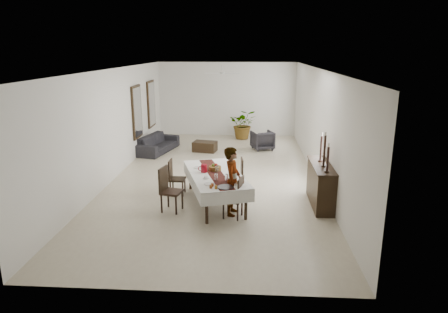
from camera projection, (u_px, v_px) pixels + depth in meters
floor at (216, 176)px, 12.15m from camera, size 6.00×12.00×0.00m
ceiling at (215, 69)px, 11.31m from camera, size 6.00×12.00×0.02m
wall_back at (227, 99)px, 17.51m from camera, size 6.00×0.02×3.20m
wall_front at (181, 198)px, 5.95m from camera, size 6.00×0.02×3.20m
wall_left at (115, 123)px, 11.91m from camera, size 0.02×12.00×3.20m
wall_right at (318, 126)px, 11.55m from camera, size 0.02×12.00×3.20m
dining_table_top at (215, 175)px, 9.86m from camera, size 1.70×2.64×0.05m
table_leg_fl at (207, 208)px, 8.77m from camera, size 0.09×0.09×0.71m
table_leg_fr at (246, 205)px, 8.97m from camera, size 0.09×0.09×0.71m
table_leg_bl at (190, 177)px, 10.95m from camera, size 0.09×0.09×0.71m
table_leg_br at (222, 174)px, 11.15m from camera, size 0.09×0.09×0.71m
tablecloth_top at (215, 174)px, 9.85m from camera, size 1.93×2.87×0.01m
tablecloth_drape_left at (191, 181)px, 9.75m from camera, size 0.79×2.52×0.31m
tablecloth_drape_right at (238, 177)px, 10.02m from camera, size 0.79×2.52×0.31m
tablecloth_drape_near at (228, 198)px, 8.66m from camera, size 1.15×0.37×0.31m
tablecloth_drape_far at (205, 165)px, 11.12m from camera, size 1.15×0.37×0.31m
table_runner at (215, 173)px, 9.85m from camera, size 1.10×2.55×0.00m
red_pitcher at (204, 168)px, 9.91m from camera, size 0.19×0.19×0.20m
pitcher_handle at (200, 169)px, 9.89m from camera, size 0.12×0.06×0.12m
wine_glass_near at (227, 178)px, 9.23m from camera, size 0.07×0.07×0.17m
wine_glass_mid at (216, 177)px, 9.28m from camera, size 0.07×0.07×0.17m
wine_glass_far at (217, 169)px, 9.89m from camera, size 0.07×0.07×0.17m
teacup_right at (234, 179)px, 9.34m from camera, size 0.09×0.09×0.06m
saucer_right at (234, 180)px, 9.34m from camera, size 0.15×0.15×0.01m
teacup_left at (206, 177)px, 9.44m from camera, size 0.09×0.09×0.06m
saucer_left at (206, 178)px, 9.44m from camera, size 0.15×0.15×0.01m
plate_near_right at (238, 184)px, 9.06m from camera, size 0.25×0.25×0.02m
bread_near_right at (238, 183)px, 9.05m from camera, size 0.09×0.09×0.09m
plate_near_left at (209, 184)px, 9.06m from camera, size 0.25×0.25×0.02m
plate_far_left at (198, 168)px, 10.30m from camera, size 0.25×0.25×0.02m
serving_tray at (226, 187)px, 8.84m from camera, size 0.37×0.37×0.02m
jam_jar_a at (216, 187)px, 8.75m from camera, size 0.07×0.07×0.08m
jam_jar_b at (211, 187)px, 8.79m from camera, size 0.07×0.07×0.08m
jam_jar_c at (212, 185)px, 8.90m from camera, size 0.07×0.07×0.08m
fruit_basket at (215, 168)px, 10.09m from camera, size 0.31×0.31×0.10m
fruit_red at (216, 165)px, 10.09m from camera, size 0.09×0.09×0.09m
fruit_green at (213, 165)px, 10.09m from camera, size 0.08×0.08×0.08m
chair_right_near_seat at (233, 200)px, 9.08m from camera, size 0.51×0.51×0.05m
chair_right_near_leg_fl at (238, 213)px, 8.94m from camera, size 0.05×0.05×0.41m
chair_right_near_leg_fr at (242, 207)px, 9.24m from camera, size 0.05×0.05×0.41m
chair_right_near_leg_bl at (223, 211)px, 9.04m from camera, size 0.05×0.05×0.41m
chair_right_near_leg_br at (228, 205)px, 9.35m from camera, size 0.05×0.05×0.41m
chair_right_near_back at (241, 189)px, 8.95m from camera, size 0.14×0.41×0.52m
chair_right_far_seat at (235, 177)px, 10.69m from camera, size 0.44×0.44×0.05m
chair_right_far_leg_fl at (242, 187)px, 10.60m from camera, size 0.04×0.04×0.39m
chair_right_far_leg_fr at (241, 183)px, 10.91m from camera, size 0.04×0.04×0.39m
chair_right_far_leg_bl at (230, 187)px, 10.58m from camera, size 0.04×0.04×0.39m
chair_right_far_leg_br at (229, 183)px, 10.90m from camera, size 0.04×0.04×0.39m
chair_right_far_back at (242, 168)px, 10.63m from camera, size 0.08×0.40×0.50m
chair_left_near_seat at (172, 192)px, 9.44m from camera, size 0.55×0.55×0.05m
chair_left_near_leg_fl at (168, 198)px, 9.73m from camera, size 0.05×0.05×0.45m
chair_left_near_leg_fr at (162, 204)px, 9.38m from camera, size 0.05×0.05×0.45m
chair_left_near_leg_bl at (182, 200)px, 9.62m from camera, size 0.05×0.05×0.45m
chair_left_near_leg_br at (176, 206)px, 9.28m from camera, size 0.05×0.05×0.45m
chair_left_near_back at (163, 179)px, 9.41m from camera, size 0.15×0.45×0.58m
chair_left_far_seat at (177, 179)px, 10.54m from camera, size 0.41×0.41×0.05m
chair_left_far_leg_fl at (173, 185)px, 10.77m from camera, size 0.04×0.04×0.39m
chair_left_far_leg_fr at (170, 189)px, 10.45m from camera, size 0.04×0.04×0.39m
chair_left_far_leg_bl at (185, 185)px, 10.74m from camera, size 0.04×0.04×0.39m
chair_left_far_leg_br at (183, 189)px, 10.43m from camera, size 0.04×0.04×0.39m
chair_left_far_back at (170, 169)px, 10.48m from camera, size 0.05×0.40×0.51m
woman at (232, 181)px, 9.18m from camera, size 0.46×0.63×1.61m
sideboard_body at (321, 185)px, 9.81m from camera, size 0.45×1.67×1.00m
sideboard_top at (322, 165)px, 9.67m from camera, size 0.49×1.74×0.03m
candlestick_near_base at (327, 171)px, 9.07m from camera, size 0.11×0.11×0.03m
candlestick_near_shaft at (328, 159)px, 9.00m from camera, size 0.06×0.06×0.56m
candlestick_near_candle at (329, 145)px, 8.91m from camera, size 0.04×0.04×0.09m
candlestick_mid_base at (323, 166)px, 9.50m from camera, size 0.11×0.11×0.03m
candlestick_mid_shaft at (324, 150)px, 9.40m from camera, size 0.06×0.06×0.72m
candlestick_mid_candle at (326, 134)px, 9.30m from camera, size 0.04×0.04×0.09m
candlestick_far_base at (320, 161)px, 9.93m from camera, size 0.11×0.11×0.03m
candlestick_far_shaft at (321, 148)px, 9.85m from camera, size 0.06×0.06×0.61m
candlestick_far_candle at (322, 134)px, 9.76m from camera, size 0.04×0.04×0.09m
sofa at (158, 143)px, 14.96m from camera, size 1.33×2.31×0.63m
armchair at (262, 140)px, 15.30m from camera, size 0.98×0.99×0.71m
coffee_table at (205, 146)px, 15.03m from camera, size 0.95×0.73×0.38m
potted_plant at (243, 124)px, 17.04m from camera, size 1.15×1.00×1.27m
mirror_frame_near at (137, 112)px, 14.03m from camera, size 0.06×1.05×1.85m
mirror_glass_near at (138, 112)px, 14.03m from camera, size 0.01×0.90×1.70m
mirror_frame_far at (151, 104)px, 16.05m from camera, size 0.06×1.05×1.85m
mirror_glass_far at (152, 104)px, 16.05m from camera, size 0.01×0.90×1.70m
fan_rod at (222, 68)px, 14.23m from camera, size 0.04×0.04×0.20m
fan_hub at (222, 73)px, 14.28m from camera, size 0.16×0.16×0.08m
fan_blade_n at (223, 73)px, 14.62m from camera, size 0.10×0.55×0.01m
fan_blade_s at (221, 74)px, 13.94m from camera, size 0.10×0.55×0.01m
fan_blade_e at (232, 73)px, 14.26m from camera, size 0.55×0.10×0.01m
fan_blade_w at (212, 73)px, 14.30m from camera, size 0.55×0.10×0.01m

